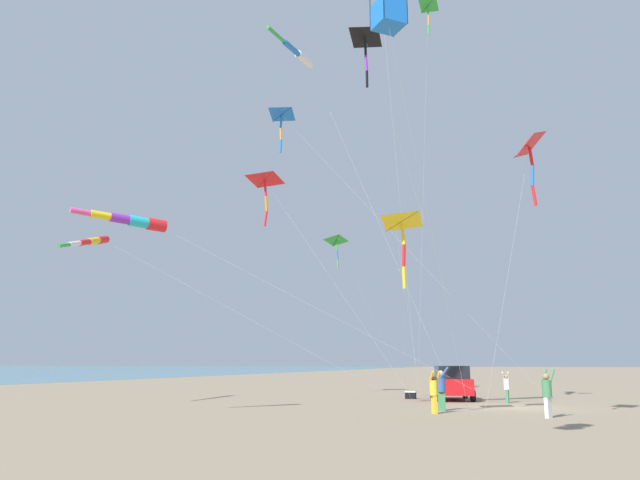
# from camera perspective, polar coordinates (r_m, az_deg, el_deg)

# --- Properties ---
(ground_plane) EXTENTS (600.00, 600.00, 0.00)m
(ground_plane) POSITION_cam_1_polar(r_m,az_deg,el_deg) (30.13, 18.08, -14.77)
(ground_plane) COLOR gray
(parked_car) EXTENTS (2.76, 4.59, 1.85)m
(parked_car) POSITION_cam_1_polar(r_m,az_deg,el_deg) (34.98, 12.26, -12.97)
(parked_car) COLOR red
(parked_car) RESTS_ON ground_plane
(cooler_box) EXTENTS (0.62, 0.42, 0.42)m
(cooler_box) POSITION_cam_1_polar(r_m,az_deg,el_deg) (35.94, 8.52, -14.23)
(cooler_box) COLOR black
(cooler_box) RESTS_ON ground_plane
(person_adult_flyer) EXTENTS (0.56, 0.61, 1.69)m
(person_adult_flyer) POSITION_cam_1_polar(r_m,az_deg,el_deg) (25.64, 10.67, -13.73)
(person_adult_flyer) COLOR gold
(person_adult_flyer) RESTS_ON ground_plane
(person_child_green_jacket) EXTENTS (0.40, 0.50, 1.56)m
(person_child_green_jacket) POSITION_cam_1_polar(r_m,az_deg,el_deg) (33.31, 17.16, -12.99)
(person_child_green_jacket) COLOR #3D7F51
(person_child_green_jacket) RESTS_ON ground_plane
(person_child_grey_jacket) EXTENTS (0.59, 0.64, 1.78)m
(person_child_grey_jacket) POSITION_cam_1_polar(r_m,az_deg,el_deg) (24.83, 20.60, -13.17)
(person_child_grey_jacket) COLOR silver
(person_child_grey_jacket) RESTS_ON ground_plane
(person_bystander_far) EXTENTS (0.57, 0.45, 1.85)m
(person_bystander_far) POSITION_cam_1_polar(r_m,az_deg,el_deg) (27.26, 11.36, -13.37)
(person_bystander_far) COLOR #3D7F51
(person_bystander_far) RESTS_ON ground_plane
(kite_delta_magenta_far_left) EXTENTS (3.03, 10.44, 18.74)m
(kite_delta_magenta_far_left) POSITION_cam_1_polar(r_m,az_deg,el_deg) (30.88, 10.09, 20.65)
(kite_delta_magenta_far_left) COLOR green
(kite_delta_magenta_far_left) RESTS_ON ground_plane
(kite_delta_red_high_left) EXTENTS (12.87, 8.85, 14.51)m
(kite_delta_red_high_left) POSITION_cam_1_polar(r_m,az_deg,el_deg) (30.96, -3.60, 11.62)
(kite_delta_red_high_left) COLOR blue
(kite_delta_red_high_left) RESTS_ON ground_plane
(kite_delta_teal_far_right) EXTENTS (2.93, 6.99, 7.82)m
(kite_delta_teal_far_right) POSITION_cam_1_polar(r_m,az_deg,el_deg) (28.13, 1.53, -0.16)
(kite_delta_teal_far_right) COLOR green
(kite_delta_teal_far_right) RESTS_ON ground_plane
(kite_windsock_striped_overhead) EXTENTS (13.77, 14.02, 8.67)m
(kite_windsock_striped_overhead) POSITION_cam_1_polar(r_m,az_deg,el_deg) (32.70, -20.73, -0.15)
(kite_windsock_striped_overhead) COLOR red
(kite_windsock_striped_overhead) RESTS_ON ground_plane
(kite_windsock_small_distant) EXTENTS (15.19, 12.84, 7.77)m
(kite_windsock_small_distant) POSITION_cam_1_polar(r_m,az_deg,el_deg) (25.18, -17.15, 1.71)
(kite_windsock_small_distant) COLOR red
(kite_windsock_small_distant) RESTS_ON ground_plane
(kite_windsock_green_low_center) EXTENTS (8.52, 8.94, 21.37)m
(kite_windsock_green_low_center) POSITION_cam_1_polar(r_m,az_deg,el_deg) (39.01, -2.14, 17.14)
(kite_windsock_green_low_center) COLOR white
(kite_windsock_green_low_center) RESTS_ON ground_plane
(kite_delta_yellow_midlevel) EXTENTS (9.39, 5.25, 13.69)m
(kite_delta_yellow_midlevel) POSITION_cam_1_polar(r_m,az_deg,el_deg) (38.15, -5.22, 5.62)
(kite_delta_yellow_midlevel) COLOR red
(kite_delta_yellow_midlevel) RESTS_ON ground_plane
(kite_delta_long_streamer_left) EXTENTS (2.82, 5.42, 10.29)m
(kite_delta_long_streamer_left) POSITION_cam_1_polar(r_m,az_deg,el_deg) (23.61, 18.96, 8.38)
(kite_delta_long_streamer_left) COLOR red
(kite_delta_long_streamer_left) RESTS_ON ground_plane
(kite_delta_purple_drifting) EXTENTS (2.75, 11.61, 7.82)m
(kite_delta_purple_drifting) POSITION_cam_1_polar(r_m,az_deg,el_deg) (23.84, 7.64, 1.70)
(kite_delta_purple_drifting) COLOR yellow
(kite_delta_purple_drifting) RESTS_ON ground_plane
(kite_delta_black_fish_shape) EXTENTS (3.62, 11.97, 13.36)m
(kite_delta_black_fish_shape) POSITION_cam_1_polar(r_m,az_deg,el_deg) (22.23, 4.29, 18.28)
(kite_delta_black_fish_shape) COLOR black
(kite_delta_black_fish_shape) RESTS_ON ground_plane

